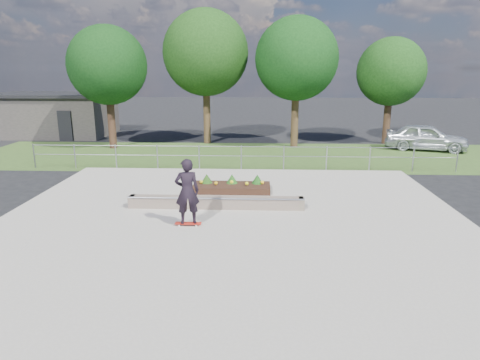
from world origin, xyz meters
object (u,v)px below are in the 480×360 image
(grind_ledge, at_px, (216,202))
(parked_car, at_px, (426,137))
(planter_bed, at_px, (232,186))
(skateboarder, at_px, (187,192))

(grind_ledge, height_order, parked_car, parked_car)
(planter_bed, distance_m, parked_car, 14.35)
(grind_ledge, bearing_deg, planter_bed, 79.64)
(grind_ledge, xyz_separation_m, parked_car, (11.30, 11.52, 0.52))
(skateboarder, height_order, parked_car, skateboarder)
(grind_ledge, distance_m, skateboarder, 2.04)
(grind_ledge, xyz_separation_m, planter_bed, (0.40, 2.19, -0.02))
(skateboarder, bearing_deg, grind_ledge, 68.11)
(grind_ledge, height_order, planter_bed, planter_bed)
(planter_bed, height_order, skateboarder, skateboarder)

